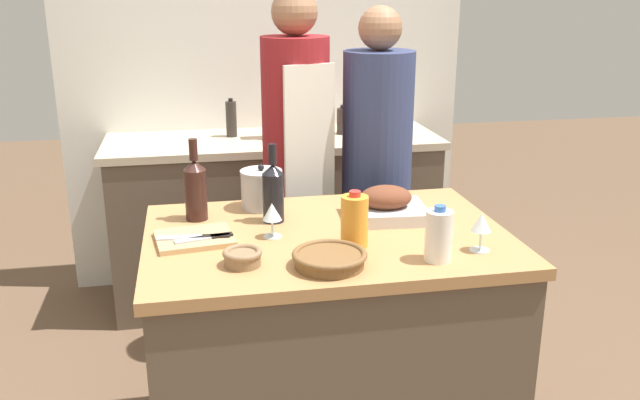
# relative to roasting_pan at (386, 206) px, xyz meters

# --- Properties ---
(kitchen_island) EXTENTS (1.24, 0.86, 0.91)m
(kitchen_island) POSITION_rel_roasting_pan_xyz_m (-0.24, -0.11, -0.50)
(kitchen_island) COLOR brown
(kitchen_island) RESTS_ON ground_plane
(back_counter) EXTENTS (1.82, 0.60, 0.93)m
(back_counter) POSITION_rel_roasting_pan_xyz_m (-0.24, 1.34, -0.49)
(back_counter) COLOR brown
(back_counter) RESTS_ON ground_plane
(back_wall) EXTENTS (2.32, 0.10, 2.55)m
(back_wall) POSITION_rel_roasting_pan_xyz_m (-0.24, 1.69, 0.31)
(back_wall) COLOR silver
(back_wall) RESTS_ON ground_plane
(roasting_pan) EXTENTS (0.31, 0.26, 0.12)m
(roasting_pan) POSITION_rel_roasting_pan_xyz_m (0.00, 0.00, 0.00)
(roasting_pan) COLOR #BCBCC1
(roasting_pan) RESTS_ON kitchen_island
(wicker_basket) EXTENTS (0.23, 0.23, 0.05)m
(wicker_basket) POSITION_rel_roasting_pan_xyz_m (-0.29, -0.40, -0.02)
(wicker_basket) COLOR brown
(wicker_basket) RESTS_ON kitchen_island
(cutting_board) EXTENTS (0.28, 0.24, 0.02)m
(cutting_board) POSITION_rel_roasting_pan_xyz_m (-0.69, -0.10, -0.04)
(cutting_board) COLOR tan
(cutting_board) RESTS_ON kitchen_island
(stock_pot) EXTENTS (0.16, 0.16, 0.17)m
(stock_pot) POSITION_rel_roasting_pan_xyz_m (-0.43, 0.21, 0.03)
(stock_pot) COLOR #B7B7BC
(stock_pot) RESTS_ON kitchen_island
(mixing_bowl) EXTENTS (0.12, 0.12, 0.05)m
(mixing_bowl) POSITION_rel_roasting_pan_xyz_m (-0.55, -0.34, -0.02)
(mixing_bowl) COLOR #846647
(mixing_bowl) RESTS_ON kitchen_island
(juice_jug) EXTENTS (0.09, 0.09, 0.19)m
(juice_jug) POSITION_rel_roasting_pan_xyz_m (-0.18, -0.25, 0.04)
(juice_jug) COLOR orange
(juice_jug) RESTS_ON kitchen_island
(milk_jug) EXTENTS (0.09, 0.09, 0.18)m
(milk_jug) POSITION_rel_roasting_pan_xyz_m (0.05, -0.41, 0.04)
(milk_jug) COLOR white
(milk_jug) RESTS_ON kitchen_island
(wine_bottle_green) EXTENTS (0.08, 0.08, 0.29)m
(wine_bottle_green) POSITION_rel_roasting_pan_xyz_m (-0.41, 0.04, 0.07)
(wine_bottle_green) COLOR black
(wine_bottle_green) RESTS_ON kitchen_island
(wine_bottle_dark) EXTENTS (0.08, 0.08, 0.30)m
(wine_bottle_dark) POSITION_rel_roasting_pan_xyz_m (-0.68, 0.12, 0.07)
(wine_bottle_dark) COLOR #381E19
(wine_bottle_dark) RESTS_ON kitchen_island
(wine_glass_left) EXTENTS (0.06, 0.06, 0.13)m
(wine_glass_left) POSITION_rel_roasting_pan_xyz_m (0.21, -0.36, 0.04)
(wine_glass_left) COLOR silver
(wine_glass_left) RESTS_ON kitchen_island
(wine_glass_right) EXTENTS (0.06, 0.06, 0.12)m
(wine_glass_right) POSITION_rel_roasting_pan_xyz_m (-0.43, -0.11, 0.04)
(wine_glass_right) COLOR silver
(wine_glass_right) RESTS_ON kitchen_island
(knife_chef) EXTENTS (0.24, 0.04, 0.01)m
(knife_chef) POSITION_rel_roasting_pan_xyz_m (-0.69, -0.12, -0.03)
(knife_chef) COLOR #B7B7BC
(knife_chef) RESTS_ON cutting_board
(knife_paring) EXTENTS (0.20, 0.07, 0.01)m
(knife_paring) POSITION_rel_roasting_pan_xyz_m (-0.66, -0.13, -0.03)
(knife_paring) COLOR #B7B7BC
(knife_paring) RESTS_ON cutting_board
(stand_mixer) EXTENTS (0.18, 0.14, 0.33)m
(stand_mixer) POSITION_rel_roasting_pan_xyz_m (-0.19, 1.33, 0.11)
(stand_mixer) COLOR #B22323
(stand_mixer) RESTS_ON back_counter
(condiment_bottle_tall) EXTENTS (0.07, 0.07, 0.16)m
(condiment_bottle_tall) POSITION_rel_roasting_pan_xyz_m (0.15, 1.38, 0.04)
(condiment_bottle_tall) COLOR #332D28
(condiment_bottle_tall) RESTS_ON back_counter
(condiment_bottle_short) EXTENTS (0.06, 0.06, 0.18)m
(condiment_bottle_short) POSITION_rel_roasting_pan_xyz_m (0.25, 1.22, 0.05)
(condiment_bottle_short) COLOR maroon
(condiment_bottle_short) RESTS_ON back_counter
(condiment_bottle_extra) EXTENTS (0.06, 0.06, 0.21)m
(condiment_bottle_extra) POSITION_rel_roasting_pan_xyz_m (-0.46, 1.42, 0.07)
(condiment_bottle_extra) COLOR #332D28
(condiment_bottle_extra) RESTS_ON back_counter
(person_cook_aproned) EXTENTS (0.30, 0.33, 1.72)m
(person_cook_aproned) POSITION_rel_roasting_pan_xyz_m (-0.22, 0.67, 0.01)
(person_cook_aproned) COLOR beige
(person_cook_aproned) RESTS_ON ground_plane
(person_cook_guest) EXTENTS (0.32, 0.32, 1.65)m
(person_cook_guest) POSITION_rel_roasting_pan_xyz_m (0.15, 0.65, -0.04)
(person_cook_guest) COLOR beige
(person_cook_guest) RESTS_ON ground_plane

